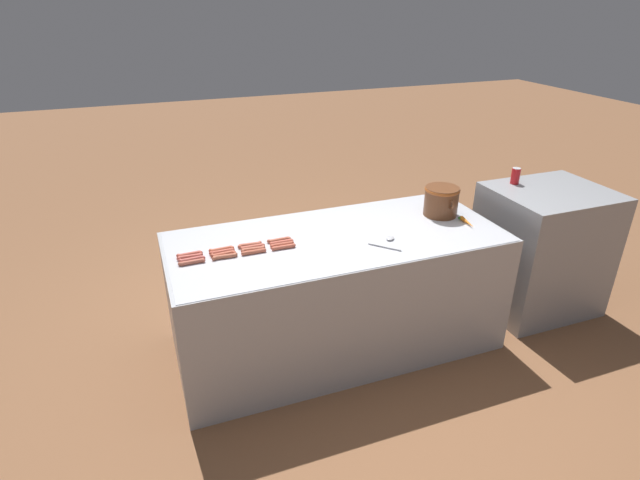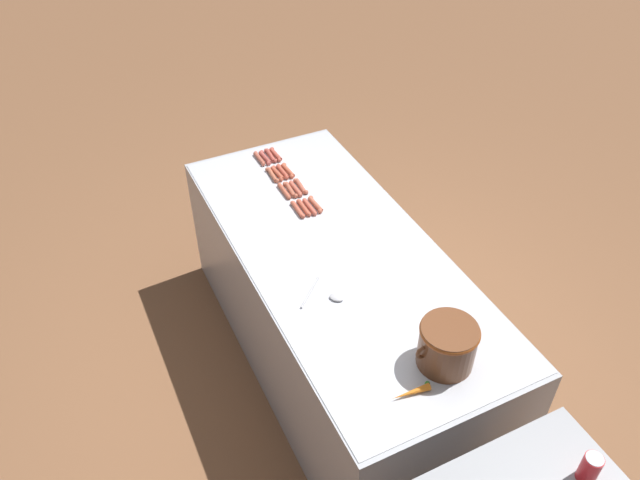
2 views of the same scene
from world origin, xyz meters
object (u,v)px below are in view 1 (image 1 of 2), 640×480
at_px(hot_dog_4, 190,257).
at_px(hot_dog_12, 192,262).
at_px(hot_dog_8, 192,259).
at_px(serving_spoon, 388,241).
at_px(hot_dog_2, 250,245).
at_px(hot_dog_15, 284,247).
at_px(hot_dog_7, 282,242).
at_px(hot_dog_9, 223,254).
at_px(back_cabinet, 541,250).
at_px(hot_dog_0, 190,254).
at_px(hot_dog_11, 282,245).
at_px(soda_can, 515,176).
at_px(hot_dog_10, 253,249).
at_px(hot_dog_13, 225,257).
at_px(hot_dog_3, 279,240).
at_px(hot_dog_5, 222,252).
at_px(hot_dog_14, 254,252).
at_px(hot_dog_6, 253,247).
at_px(bean_pot, 441,200).
at_px(carrot, 467,222).
at_px(hot_dog_1, 221,249).

bearing_deg(hot_dog_4, hot_dog_12, 0.52).
xyz_separation_m(hot_dog_8, serving_spoon, (0.18, 1.23, -0.01)).
xyz_separation_m(hot_dog_2, hot_dog_15, (0.11, 0.19, 0.00)).
xyz_separation_m(hot_dog_7, hot_dog_9, (0.03, -0.38, 0.00)).
height_order(back_cabinet, hot_dog_0, back_cabinet).
bearing_deg(hot_dog_11, hot_dog_12, -86.21).
distance_m(hot_dog_15, soda_can, 1.95).
xyz_separation_m(hot_dog_9, hot_dog_10, (-0.00, 0.19, 0.00)).
height_order(hot_dog_7, hot_dog_11, same).
distance_m(hot_dog_13, serving_spoon, 1.05).
xyz_separation_m(hot_dog_3, hot_dog_12, (0.11, -0.57, 0.00)).
xyz_separation_m(hot_dog_5, serving_spoon, (0.22, 1.04, -0.01)).
bearing_deg(serving_spoon, hot_dog_14, -99.63).
height_order(hot_dog_7, hot_dog_10, same).
xyz_separation_m(back_cabinet, hot_dog_15, (-0.02, -2.11, 0.39)).
xyz_separation_m(hot_dog_6, hot_dog_10, (0.03, -0.00, 0.00)).
relative_size(hot_dog_2, hot_dog_9, 1.00).
distance_m(hot_dog_6, bean_pot, 1.42).
bearing_deg(hot_dog_8, hot_dog_13, 80.41).
bearing_deg(hot_dog_6, hot_dog_8, -84.71).
relative_size(hot_dog_5, hot_dog_15, 1.00).
bearing_deg(hot_dog_3, hot_dog_4, -86.51).
distance_m(hot_dog_14, bean_pot, 1.43).
height_order(hot_dog_3, hot_dog_4, same).
relative_size(back_cabinet, hot_dog_3, 6.25).
height_order(hot_dog_4, hot_dog_13, same).
bearing_deg(hot_dog_11, hot_dog_13, -84.67).
relative_size(hot_dog_4, hot_dog_13, 1.00).
xyz_separation_m(hot_dog_2, hot_dog_6, (0.04, 0.01, 0.00)).
height_order(hot_dog_4, hot_dog_11, same).
height_order(hot_dog_0, hot_dog_10, same).
xyz_separation_m(hot_dog_10, hot_dog_13, (0.04, -0.19, 0.00)).
relative_size(hot_dog_2, hot_dog_13, 1.00).
distance_m(hot_dog_14, carrot, 1.51).
height_order(hot_dog_14, hot_dog_15, same).
xyz_separation_m(hot_dog_3, hot_dog_14, (0.11, -0.19, 0.00)).
relative_size(hot_dog_4, bean_pot, 0.51).
relative_size(hot_dog_3, serving_spoon, 0.72).
bearing_deg(hot_dog_5, hot_dog_2, 100.79).
relative_size(hot_dog_1, hot_dog_5, 1.00).
xyz_separation_m(hot_dog_13, soda_can, (-0.21, 2.31, 0.18)).
xyz_separation_m(hot_dog_1, hot_dog_8, (0.07, -0.19, 0.00)).
distance_m(hot_dog_2, carrot, 1.52).
bearing_deg(hot_dog_14, soda_can, 95.58).
xyz_separation_m(hot_dog_11, hot_dog_14, (0.04, -0.19, 0.00)).
relative_size(hot_dog_8, hot_dog_9, 1.00).
bearing_deg(hot_dog_2, hot_dog_3, 90.65).
bearing_deg(hot_dog_5, back_cabinet, 87.89).
distance_m(hot_dog_5, hot_dog_7, 0.39).
bearing_deg(serving_spoon, hot_dog_8, -98.30).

